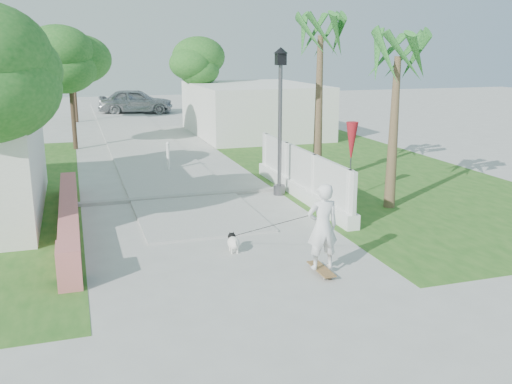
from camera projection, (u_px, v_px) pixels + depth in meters
name	position (u px, v px, depth m)	size (l,w,h in m)	color
ground	(239.00, 269.00, 11.73)	(90.00, 90.00, 0.00)	#B7B7B2
path_strip	(134.00, 133.00, 30.18)	(3.20, 36.00, 0.06)	#B7B7B2
curb	(184.00, 196.00, 17.26)	(6.50, 0.25, 0.10)	#999993
grass_right	(360.00, 170.00, 21.19)	(8.00, 20.00, 0.01)	#275B1C
pink_wall	(69.00, 220.00, 13.96)	(0.45, 8.20, 0.80)	#CC6A68
lattice_fence	(301.00, 180.00, 17.22)	(0.35, 7.00, 1.50)	white
building_right	(253.00, 109.00, 29.80)	(6.00, 8.00, 2.60)	silver
street_lamp	(280.00, 116.00, 17.07)	(0.44, 0.44, 4.44)	#59595E
bollard	(168.00, 156.00, 20.88)	(0.14, 0.14, 1.09)	white
patio_umbrella	(352.00, 143.00, 16.89)	(0.36, 0.36, 2.30)	#59595E
tree_path_left	(70.00, 62.00, 24.66)	(3.40, 3.40, 5.23)	#4C3826
tree_path_right	(192.00, 66.00, 30.27)	(3.00, 3.00, 4.79)	#4C3826
tree_path_far	(72.00, 58.00, 33.94)	(3.20, 3.20, 5.17)	#4C3826
palm_far	(320.00, 46.00, 17.99)	(1.80, 1.80, 5.30)	brown
palm_near	(397.00, 66.00, 15.31)	(1.80, 1.80, 4.70)	brown
skateboarder	(278.00, 227.00, 11.85)	(1.67, 2.41, 1.87)	olive
dog	(233.00, 242.00, 12.68)	(0.30, 0.60, 0.41)	white
parked_car	(136.00, 101.00, 39.29)	(2.01, 4.98, 1.70)	#ACAEB3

